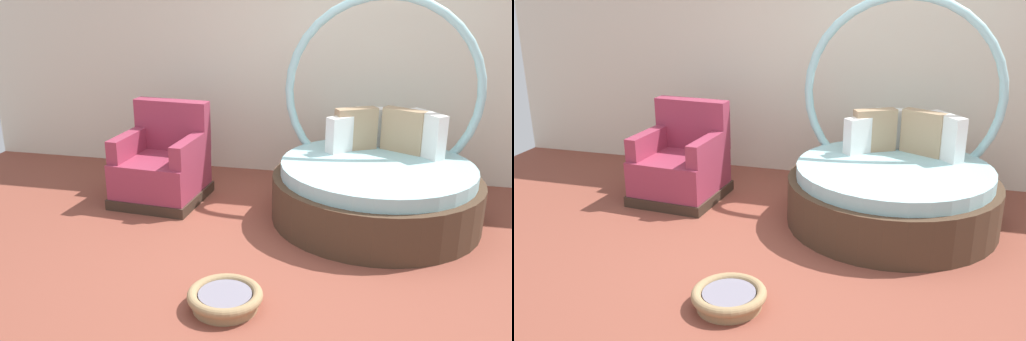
{
  "view_description": "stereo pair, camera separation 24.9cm",
  "coord_description": "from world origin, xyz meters",
  "views": [
    {
      "loc": [
        0.59,
        -3.8,
        2.1
      ],
      "look_at": [
        -0.38,
        0.57,
        0.55
      ],
      "focal_mm": 39.45,
      "sensor_mm": 36.0,
      "label": 1
    },
    {
      "loc": [
        0.83,
        -3.73,
        2.1
      ],
      "look_at": [
        -0.38,
        0.57,
        0.55
      ],
      "focal_mm": 39.45,
      "sensor_mm": 36.0,
      "label": 2
    }
  ],
  "objects": [
    {
      "name": "ground_plane",
      "position": [
        0.0,
        0.0,
        -0.01
      ],
      "size": [
        8.0,
        8.0,
        0.02
      ],
      "primitive_type": "cube",
      "color": "brown"
    },
    {
      "name": "back_wall",
      "position": [
        0.0,
        2.23,
        1.42
      ],
      "size": [
        8.0,
        0.12,
        2.84
      ],
      "primitive_type": "cube",
      "color": "silver",
      "rests_on": "ground_plane"
    },
    {
      "name": "round_daybed",
      "position": [
        0.61,
        1.11,
        0.38
      ],
      "size": [
        1.85,
        1.85,
        1.98
      ],
      "color": "#473323",
      "rests_on": "ground_plane"
    },
    {
      "name": "red_armchair",
      "position": [
        -1.44,
        1.11,
        0.33
      ],
      "size": [
        0.86,
        0.86,
        0.94
      ],
      "color": "#38281E",
      "rests_on": "ground_plane"
    },
    {
      "name": "pet_basket",
      "position": [
        -0.32,
        -0.66,
        0.07
      ],
      "size": [
        0.51,
        0.51,
        0.13
      ],
      "color": "#9E7F56",
      "rests_on": "ground_plane"
    }
  ]
}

